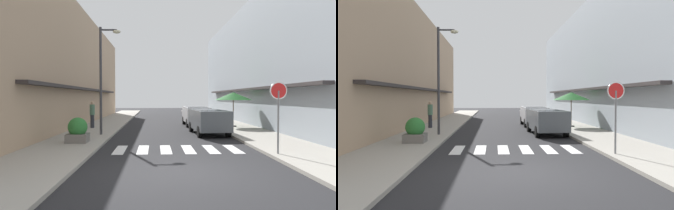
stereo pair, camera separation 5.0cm
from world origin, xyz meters
The scene contains 13 objects.
ground_plane centered at (0.00, 14.68, 0.00)m, with size 80.72×80.72×0.00m, color #232326.
sidewalk_left centered at (-4.79, 14.68, 0.06)m, with size 3.02×51.37×0.12m, color #9E998E.
sidewalk_right centered at (4.79, 14.68, 0.06)m, with size 3.02×51.37×0.12m, color #9E998E.
building_row_left centered at (-8.80, 15.51, 4.41)m, with size 5.50×35.02×8.83m.
building_row_right centered at (8.80, 15.51, 4.85)m, with size 5.50×35.02×9.71m.
crosswalk centered at (0.00, 3.99, 0.01)m, with size 5.20×2.20×0.01m.
parked_car_near centered at (2.23, 9.23, 0.92)m, with size 1.97×4.37×1.47m.
parked_car_mid centered at (2.23, 14.84, 0.92)m, with size 1.85×3.95×1.47m.
round_street_sign centered at (3.61, 2.27, 2.15)m, with size 0.65×0.07×2.64m.
street_lamp centered at (-3.78, 8.49, 3.73)m, with size 1.19×0.28×5.98m.
cafe_umbrella centered at (4.64, 12.85, 2.27)m, with size 2.64×2.64×2.44m.
planter_corner centered at (-4.50, 5.49, 0.65)m, with size 0.96×0.96×1.15m.
pedestrian_walking_near centered at (-5.21, 12.33, 1.09)m, with size 0.34×0.34×1.82m.
Camera 1 is at (-0.91, -8.89, 2.19)m, focal length 33.05 mm.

